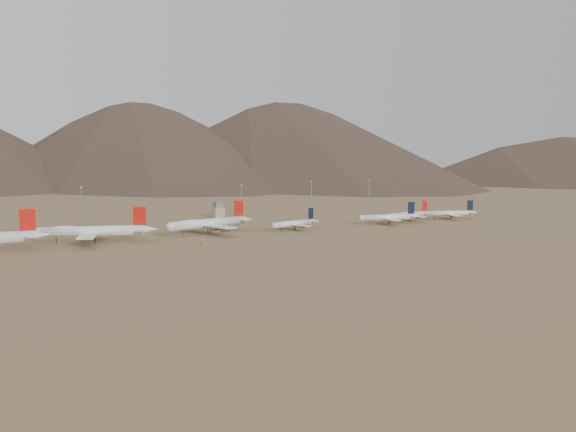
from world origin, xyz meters
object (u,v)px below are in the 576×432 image
narrowbody_a (295,223)px  control_tower (218,211)px  narrowbody_b (389,217)px  widebody_centre (93,231)px  widebody_east (208,223)px

narrowbody_a → control_tower: (-11.99, 95.02, 0.92)m
narrowbody_b → control_tower: (-85.52, 100.92, 0.32)m
widebody_centre → narrowbody_b: bearing=16.5°
widebody_east → control_tower: bearing=48.6°
narrowbody_b → control_tower: narrowbody_b is taller
widebody_east → control_tower: widebody_east is taller
widebody_east → narrowbody_b: size_ratio=1.40×
widebody_centre → widebody_east: 71.74m
narrowbody_b → widebody_east: bearing=-173.0°
widebody_centre → control_tower: (115.88, 89.46, -1.55)m
widebody_east → narrowbody_a: widebody_east is taller
narrowbody_a → control_tower: narrowbody_a is taller
widebody_centre → narrowbody_a: (127.87, -5.56, -2.48)m
widebody_centre → narrowbody_b: (201.39, -11.45, -1.87)m
widebody_east → narrowbody_a: (56.33, -11.07, -2.28)m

